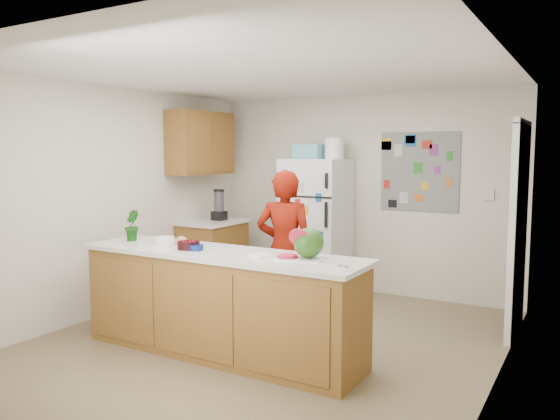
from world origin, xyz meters
The scene contains 26 objects.
floor centered at (0.00, 0.00, -0.01)m, with size 4.00×4.50×0.02m, color brown.
wall_back centered at (0.00, 2.26, 1.25)m, with size 4.00×0.02×2.50m, color beige.
wall_left centered at (-2.01, 0.00, 1.25)m, with size 0.02×4.50×2.50m, color beige.
wall_right centered at (2.01, 0.00, 1.25)m, with size 0.02×4.50×2.50m, color beige.
ceiling centered at (0.00, 0.00, 2.51)m, with size 4.00×4.50×0.02m, color white.
doorway centered at (1.99, 1.45, 1.02)m, with size 0.03×0.85×2.04m, color black.
peninsula_base centered at (-0.20, -0.50, 0.44)m, with size 2.60×0.62×0.88m, color brown.
peninsula_top centered at (-0.20, -0.50, 0.90)m, with size 2.68×0.70×0.04m, color silver.
side_counter_base centered at (-1.69, 1.35, 0.43)m, with size 0.60×0.80×0.86m, color brown.
side_counter_top centered at (-1.69, 1.35, 0.88)m, with size 0.64×0.84×0.04m, color silver.
upper_cabinets centered at (-1.82, 1.30, 1.90)m, with size 0.35×1.00×0.80m, color brown.
refrigerator centered at (-0.45, 1.88, 0.85)m, with size 0.75×0.70×1.70m, color silver.
fridge_top_bin centered at (-0.55, 1.88, 1.79)m, with size 0.35×0.28×0.18m, color #5999B2.
photo_collage centered at (0.75, 2.24, 1.55)m, with size 0.95×0.01×0.95m, color slate.
person centered at (-0.06, 0.40, 0.81)m, with size 0.59×0.39×1.61m, color #670F04.
blender_appliance centered at (-1.64, 1.43, 1.09)m, with size 0.13×0.13×0.38m, color black.
cutting_board centered at (0.58, -0.45, 0.93)m, with size 0.38×0.28×0.01m, color white.
watermelon centered at (0.64, -0.43, 1.05)m, with size 0.24×0.24×0.24m, color #295112.
watermelon_slice centered at (0.48, -0.50, 0.94)m, with size 0.16×0.16×0.02m, color red.
cherry_bowl centered at (-0.50, -0.55, 0.96)m, with size 0.20×0.20×0.07m, color black.
white_bowl centered at (-0.91, -0.42, 0.95)m, with size 0.19×0.19×0.06m, color silver.
cobalt_bowl centered at (-0.40, -0.56, 0.95)m, with size 0.12×0.12×0.05m, color navy.
plate centered at (-0.67, -0.45, 0.93)m, with size 0.22×0.22×0.02m, color beige.
paper_towel centered at (0.26, -0.53, 0.93)m, with size 0.18×0.16×0.02m, color white.
keys centered at (1.00, -0.58, 0.93)m, with size 0.08×0.04×0.01m, color slate.
potted_plant centered at (-1.30, -0.45, 1.07)m, with size 0.16×0.13×0.30m, color #0A410D.
Camera 1 is at (2.62, -4.27, 1.76)m, focal length 35.00 mm.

